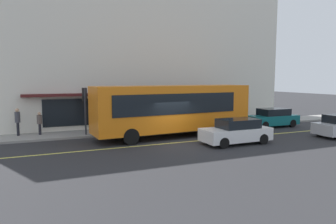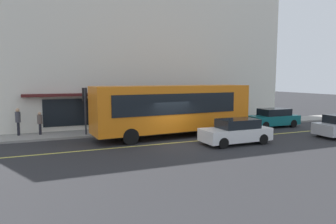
# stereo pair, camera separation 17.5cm
# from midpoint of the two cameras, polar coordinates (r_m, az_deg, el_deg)

# --- Properties ---
(ground) EXTENTS (120.00, 120.00, 0.00)m
(ground) POSITION_cam_midpoint_polar(r_m,az_deg,el_deg) (18.96, 1.34, -5.80)
(ground) COLOR #28282B
(sidewalk) EXTENTS (80.00, 2.64, 0.15)m
(sidewalk) POSITION_cam_midpoint_polar(r_m,az_deg,el_deg) (23.49, -3.64, -3.26)
(sidewalk) COLOR gray
(sidewalk) RESTS_ON ground
(lane_centre_stripe) EXTENTS (36.00, 0.16, 0.01)m
(lane_centre_stripe) POSITION_cam_midpoint_polar(r_m,az_deg,el_deg) (18.96, 1.34, -5.78)
(lane_centre_stripe) COLOR #D8D14C
(lane_centre_stripe) RESTS_ON ground
(storefront_building) EXTENTS (26.17, 10.51, 15.09)m
(storefront_building) POSITION_cam_midpoint_polar(r_m,az_deg,el_deg) (29.43, -7.46, 13.21)
(storefront_building) COLOR silver
(storefront_building) RESTS_ON ground
(bus) EXTENTS (11.28, 3.31, 3.50)m
(bus) POSITION_cam_midpoint_polar(r_m,az_deg,el_deg) (20.68, 0.92, 0.79)
(bus) COLOR orange
(bus) RESTS_ON ground
(traffic_light) EXTENTS (0.30, 0.52, 3.20)m
(traffic_light) POSITION_cam_midpoint_polar(r_m,az_deg,el_deg) (21.51, -15.63, 2.23)
(traffic_light) COLOR #2D2D33
(traffic_light) RESTS_ON sidewalk
(car_white) EXTENTS (4.33, 1.91, 1.52)m
(car_white) POSITION_cam_midpoint_polar(r_m,az_deg,el_deg) (19.02, 12.46, -3.62)
(car_white) COLOR white
(car_white) RESTS_ON ground
(car_teal) EXTENTS (4.30, 1.86, 1.52)m
(car_teal) POSITION_cam_midpoint_polar(r_m,az_deg,el_deg) (26.44, 18.86, -1.06)
(car_teal) COLOR #14666B
(car_teal) RESTS_ON ground
(pedestrian_near_storefront) EXTENTS (0.34, 0.34, 1.85)m
(pedestrian_near_storefront) POSITION_cam_midpoint_polar(r_m,az_deg,el_deg) (22.70, -26.66, -1.20)
(pedestrian_near_storefront) COLOR black
(pedestrian_near_storefront) RESTS_ON sidewalk
(pedestrian_at_corner) EXTENTS (0.34, 0.34, 1.85)m
(pedestrian_at_corner) POSITION_cam_midpoint_polar(r_m,az_deg,el_deg) (24.53, 2.74, -0.02)
(pedestrian_at_corner) COLOR black
(pedestrian_at_corner) RESTS_ON sidewalk
(pedestrian_waiting) EXTENTS (0.34, 0.34, 1.56)m
(pedestrian_waiting) POSITION_cam_midpoint_polar(r_m,az_deg,el_deg) (22.47, -23.23, -1.61)
(pedestrian_waiting) COLOR black
(pedestrian_waiting) RESTS_ON sidewalk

